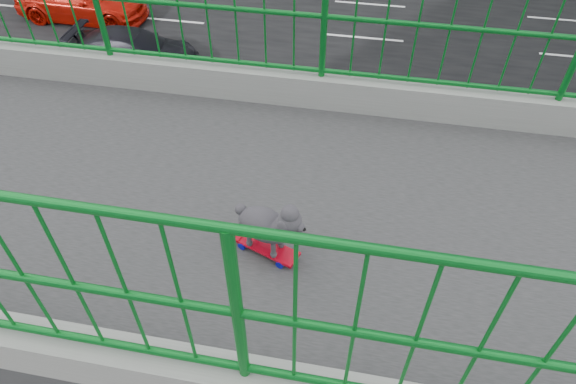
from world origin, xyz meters
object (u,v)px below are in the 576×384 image
at_px(car_1, 204,112).
at_px(car_6, 182,110).
at_px(car_3, 81,0).
at_px(car_0, 421,220).
at_px(poodle, 268,224).
at_px(skateboard, 266,247).
at_px(car_7, 135,50).

xyz_separation_m(car_1, car_6, (0.00, -0.69, -0.02)).
distance_m(car_3, car_6, 9.08).
xyz_separation_m(car_1, car_3, (-6.40, -7.14, -0.02)).
xyz_separation_m(car_0, car_1, (-3.20, -6.33, 0.02)).
bearing_deg(car_6, poodle, 26.97).
bearing_deg(poodle, car_0, -177.80).
distance_m(poodle, car_0, 9.40).
distance_m(skateboard, car_7, 16.24).
bearing_deg(car_7, car_0, -122.98).
xyz_separation_m(poodle, car_7, (-12.81, -7.73, -6.64)).
distance_m(car_1, car_7, 4.77).
xyz_separation_m(poodle, car_6, (-9.61, -4.89, -6.53)).
relative_size(skateboard, car_3, 0.09).
bearing_deg(car_1, car_0, 63.19).
distance_m(skateboard, car_1, 12.20).
xyz_separation_m(skateboard, car_0, (-6.40, 2.16, -6.29)).
bearing_deg(car_1, skateboard, 23.49).
bearing_deg(car_1, car_3, -131.88).
xyz_separation_m(skateboard, poodle, (0.01, 0.03, 0.25)).
distance_m(skateboard, car_3, 20.57).
height_order(poodle, car_1, poodle).
bearing_deg(skateboard, car_6, -132.50).
relative_size(poodle, car_0, 0.11).
distance_m(car_3, car_7, 4.82).
relative_size(skateboard, poodle, 0.99).
xyz_separation_m(skateboard, car_3, (-16.00, -11.31, -6.28)).
height_order(car_0, car_3, car_3).
xyz_separation_m(poodle, car_1, (-9.61, -4.20, -6.52)).
distance_m(poodle, car_7, 16.37).
bearing_deg(car_3, car_7, -131.58).
xyz_separation_m(skateboard, car_6, (-9.60, -4.86, -6.28)).
height_order(car_6, car_7, car_6).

